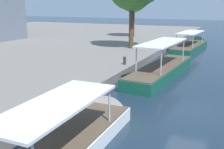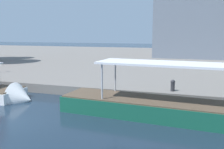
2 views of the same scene
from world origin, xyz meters
name	(u,v)px [view 2 (image 2 of 2)]	position (x,y,z in m)	size (l,w,h in m)	color
ground_plane	(6,125)	(0.00, 0.00, 0.00)	(220.00, 220.00, 0.00)	#192838
dock_promenade	(138,58)	(0.00, 34.34, 0.38)	(120.00, 55.00, 0.76)	slate
tour_boat_2	(179,113)	(8.85, 3.81, 0.39)	(13.81, 3.58, 4.24)	#14513D
mooring_bollard_1	(173,85)	(8.19, 7.68, 1.21)	(0.32, 0.32, 0.85)	#2D2D33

